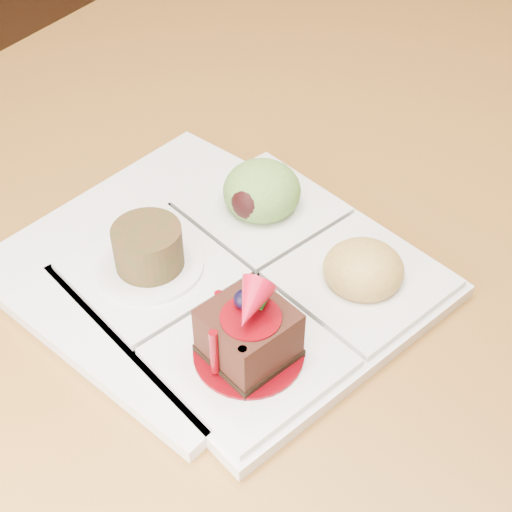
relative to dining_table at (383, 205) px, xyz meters
The scene contains 3 objects.
dining_table is the anchor object (origin of this frame).
sampler_plate 0.24m from the dining_table, 94.14° to the right, with size 0.31×0.31×0.10m.
second_plate 0.26m from the dining_table, 107.80° to the right, with size 0.26×0.26×0.01m, color silver.
Camera 1 is at (0.20, -0.58, 1.17)m, focal length 50.00 mm.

